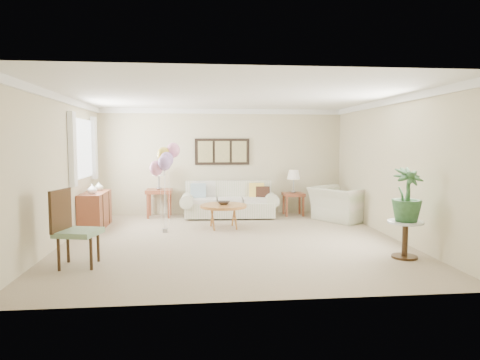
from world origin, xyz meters
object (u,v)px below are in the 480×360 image
(coffee_table, at_px, (223,207))
(accent_chair, at_px, (72,227))
(armchair, at_px, (341,204))
(sofa, at_px, (230,203))
(balloon_cluster, at_px, (165,160))

(coffee_table, bearing_deg, accent_chair, -132.55)
(armchair, distance_m, accent_chair, 5.93)
(sofa, distance_m, accent_chair, 4.62)
(sofa, bearing_deg, balloon_cluster, -130.31)
(sofa, height_order, balloon_cluster, balloon_cluster)
(balloon_cluster, bearing_deg, coffee_table, 15.46)
(balloon_cluster, bearing_deg, sofa, 49.69)
(coffee_table, height_order, balloon_cluster, balloon_cluster)
(accent_chair, xyz_separation_m, balloon_cluster, (1.16, 2.21, 0.87))
(armchair, relative_size, accent_chair, 1.06)
(accent_chair, distance_m, balloon_cluster, 2.64)
(sofa, distance_m, armchair, 2.58)
(sofa, relative_size, coffee_table, 2.40)
(accent_chair, bearing_deg, coffee_table, 47.45)
(sofa, relative_size, armchair, 1.98)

